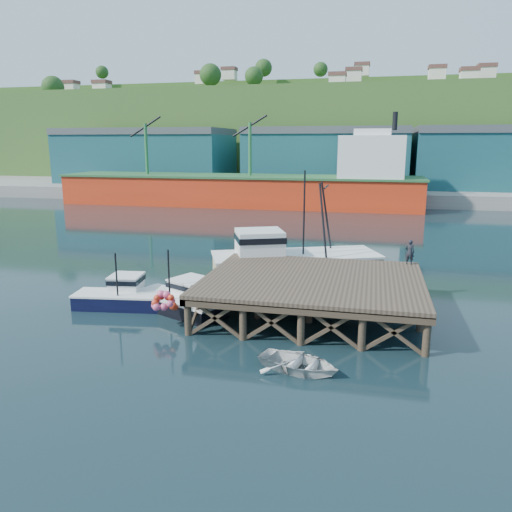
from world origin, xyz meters
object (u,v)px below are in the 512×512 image
(trawler, at_px, (292,259))
(dinghy, at_px, (299,363))
(boat_navy, at_px, (123,295))
(dockworker, at_px, (410,252))
(boat_black, at_px, (181,299))

(trawler, distance_m, dinghy, 14.29)
(boat_navy, height_order, dinghy, boat_navy)
(trawler, bearing_deg, dockworker, -37.96)
(trawler, xyz_separation_m, dockworker, (7.64, -2.10, 1.32))
(boat_navy, relative_size, dinghy, 1.59)
(boat_black, bearing_deg, boat_navy, -153.12)
(trawler, height_order, dockworker, trawler)
(boat_navy, xyz_separation_m, boat_black, (3.62, 0.12, -0.00))
(boat_navy, distance_m, trawler, 11.83)
(boat_black, bearing_deg, trawler, 80.98)
(boat_black, height_order, trawler, trawler)
(dinghy, bearing_deg, trawler, 27.73)
(dinghy, relative_size, dockworker, 2.29)
(dockworker, bearing_deg, trawler, -4.98)
(dockworker, bearing_deg, boat_black, 33.95)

